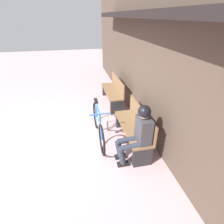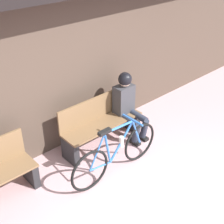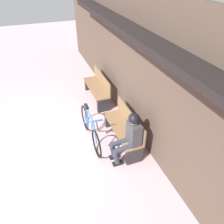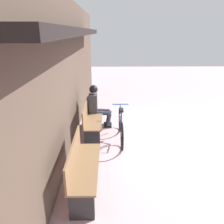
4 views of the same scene
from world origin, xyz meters
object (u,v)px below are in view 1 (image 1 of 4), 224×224
park_bench_near (134,128)px  person_seated (139,131)px  bicycle (98,125)px  park_bench_far (113,92)px

park_bench_near → person_seated: 0.60m
park_bench_near → bicycle: 0.79m
park_bench_near → person_seated: (0.51, -0.11, 0.29)m
park_bench_near → bicycle: bearing=-113.4°
park_bench_near → person_seated: person_seated is taller
person_seated → park_bench_far: bearing=177.6°
park_bench_far → park_bench_near: bearing=-0.0°
person_seated → park_bench_far: (-2.56, 0.11, -0.29)m
park_bench_near → bicycle: bicycle is taller
park_bench_far → bicycle: bearing=-22.7°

